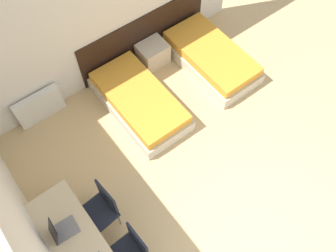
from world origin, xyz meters
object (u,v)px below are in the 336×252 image
Objects in this scene: laptop at (61,231)px; bed_near_window at (139,102)px; chair_near_notebook at (130,251)px; bed_near_door at (211,58)px; nightstand at (153,54)px; chair_near_laptop at (101,208)px.

bed_near_window is at bearing 35.99° from laptop.
chair_near_notebook is (-1.54, -2.02, 0.30)m from bed_near_window.
laptop is at bearing -159.96° from bed_near_door.
nightstand reaches higher than bed_near_door.
bed_near_door is at bearing 30.61° from chair_near_notebook.
bed_near_window is 2.56m from chair_near_notebook.
laptop reaches higher than chair_near_notebook.
chair_near_notebook is 2.66× the size of laptop.
bed_near_door is (1.61, 0.00, 0.00)m from bed_near_window.
nightstand is at bearing 138.68° from bed_near_door.
bed_near_window is at bearing 35.51° from chair_near_laptop.
laptop is at bearing -144.67° from nightstand.
chair_near_notebook is at bearing -130.75° from nightstand.
bed_near_window and bed_near_door have the same top height.
nightstand is at bearing 47.26° from chair_near_notebook.
laptop is (-2.92, -2.07, 0.57)m from nightstand.
bed_near_door is at bearing -41.32° from nightstand.
chair_near_notebook is at bearing -46.17° from laptop.
laptop reaches higher than bed_near_window.
bed_near_window is 2.01× the size of chair_near_notebook.
chair_near_laptop is (-3.16, -1.31, 0.30)m from bed_near_door.
bed_near_door is 3.56× the size of nightstand.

